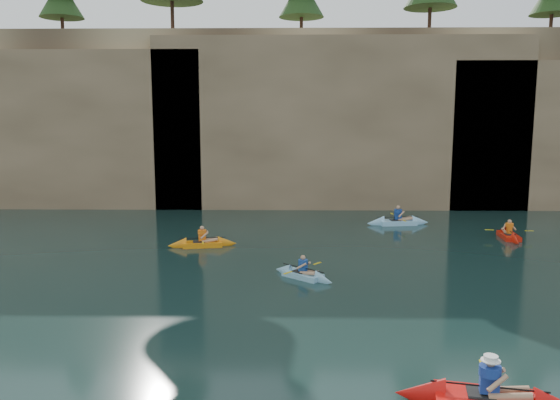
{
  "coord_description": "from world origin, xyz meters",
  "views": [
    {
      "loc": [
        -1.28,
        -13.38,
        5.91
      ],
      "look_at": [
        -1.64,
        5.93,
        3.0
      ],
      "focal_mm": 35.0,
      "sensor_mm": 36.0,
      "label": 1
    }
  ],
  "objects_px": {
    "kayaker_ltblue_near": "(303,274)",
    "kayaker_red_far": "(509,235)",
    "kayaker_orange": "(202,243)",
    "main_kayaker": "(488,400)"
  },
  "relations": [
    {
      "from": "kayaker_ltblue_near",
      "to": "kayaker_red_far",
      "type": "bearing_deg",
      "value": 74.58
    },
    {
      "from": "kayaker_ltblue_near",
      "to": "kayaker_red_far",
      "type": "distance_m",
      "value": 12.5
    },
    {
      "from": "main_kayaker",
      "to": "kayaker_orange",
      "type": "bearing_deg",
      "value": 131.66
    },
    {
      "from": "kayaker_orange",
      "to": "kayaker_ltblue_near",
      "type": "xyz_separation_m",
      "value": [
        4.55,
        -4.91,
        -0.02
      ]
    },
    {
      "from": "kayaker_orange",
      "to": "kayaker_ltblue_near",
      "type": "relative_size",
      "value": 1.31
    },
    {
      "from": "main_kayaker",
      "to": "kayaker_orange",
      "type": "distance_m",
      "value": 16.28
    },
    {
      "from": "kayaker_ltblue_near",
      "to": "kayaker_red_far",
      "type": "xyz_separation_m",
      "value": [
        10.38,
        6.96,
        0.01
      ]
    },
    {
      "from": "kayaker_ltblue_near",
      "to": "kayaker_red_far",
      "type": "relative_size",
      "value": 0.77
    },
    {
      "from": "kayaker_orange",
      "to": "kayaker_ltblue_near",
      "type": "distance_m",
      "value": 6.69
    },
    {
      "from": "kayaker_ltblue_near",
      "to": "kayaker_orange",
      "type": "bearing_deg",
      "value": 173.61
    }
  ]
}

